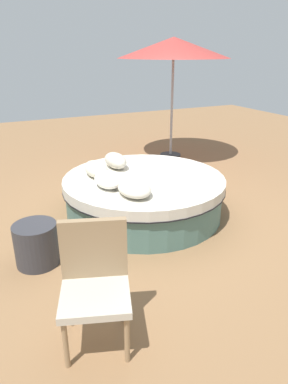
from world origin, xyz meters
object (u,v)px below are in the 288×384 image
object	(u,v)px
patio_umbrella	(174,49)
patio_chair	(95,276)
throw_pillow_2	(108,180)
throw_pillow_0	(115,160)
throw_pillow_3	(134,189)
side_table	(36,244)
round_bed	(144,195)
throw_pillow_1	(96,169)

from	to	relation	value
patio_umbrella	patio_chair	bearing A→B (deg)	-36.25
patio_chair	throw_pillow_2	bearing A→B (deg)	-94.15
throw_pillow_0	throw_pillow_3	xyz separation A→B (m)	(1.08, -0.18, -0.03)
side_table	throw_pillow_3	bearing A→B (deg)	94.15
throw_pillow_0	round_bed	bearing A→B (deg)	19.79
patio_umbrella	throw_pillow_1	bearing A→B (deg)	-49.64
throw_pillow_0	throw_pillow_1	bearing A→B (deg)	-57.67
throw_pillow_0	patio_chair	world-z (taller)	patio_chair
throw_pillow_1	patio_chair	bearing A→B (deg)	-18.54
throw_pillow_1	patio_umbrella	size ratio (longest dim) A/B	0.22
throw_pillow_3	side_table	bearing A→B (deg)	-85.85
throw_pillow_0	patio_umbrella	xyz separation A→B (m)	(-1.71, 1.91, 1.53)
patio_chair	patio_umbrella	bearing A→B (deg)	-107.35
patio_chair	throw_pillow_3	bearing A→B (deg)	-105.98
throw_pillow_1	patio_umbrella	distance (m)	3.38
throw_pillow_0	throw_pillow_2	xyz separation A→B (m)	(0.68, -0.37, -0.01)
round_bed	patio_umbrella	world-z (taller)	patio_umbrella
throw_pillow_1	throw_pillow_2	size ratio (longest dim) A/B	1.11
round_bed	throw_pillow_3	size ratio (longest dim) A/B	4.31
patio_chair	side_table	bearing A→B (deg)	-59.00
patio_chair	patio_umbrella	distance (m)	5.36
round_bed	patio_chair	size ratio (longest dim) A/B	2.26
throw_pillow_3	patio_chair	size ratio (longest dim) A/B	0.52
throw_pillow_3	patio_chair	distance (m)	1.63
throw_pillow_2	throw_pillow_3	distance (m)	0.44
throw_pillow_2	patio_chair	xyz separation A→B (m)	(1.73, -0.73, -0.09)
throw_pillow_1	patio_chair	size ratio (longest dim) A/B	0.55
throw_pillow_3	side_table	xyz separation A→B (m)	(0.09, -1.20, -0.40)
patio_umbrella	side_table	xyz separation A→B (m)	(2.87, -3.29, -1.96)
throw_pillow_0	throw_pillow_3	size ratio (longest dim) A/B	1.01
throw_pillow_2	patio_chair	size ratio (longest dim) A/B	0.49
round_bed	throw_pillow_3	world-z (taller)	throw_pillow_3
throw_pillow_2	side_table	xyz separation A→B (m)	(0.48, -1.00, -0.42)
throw_pillow_2	side_table	size ratio (longest dim) A/B	1.03
throw_pillow_2	patio_umbrella	xyz separation A→B (m)	(-2.39, 2.29, 1.54)
round_bed	throw_pillow_0	bearing A→B (deg)	-160.21
round_bed	throw_pillow_1	world-z (taller)	throw_pillow_1
throw_pillow_0	throw_pillow_1	xyz separation A→B (m)	(0.24, -0.38, -0.01)
round_bed	throw_pillow_3	xyz separation A→B (m)	(0.52, -0.38, 0.35)
side_table	throw_pillow_1	bearing A→B (deg)	132.92
throw_pillow_3	throw_pillow_0	bearing A→B (deg)	170.70
throw_pillow_1	throw_pillow_2	world-z (taller)	throw_pillow_1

